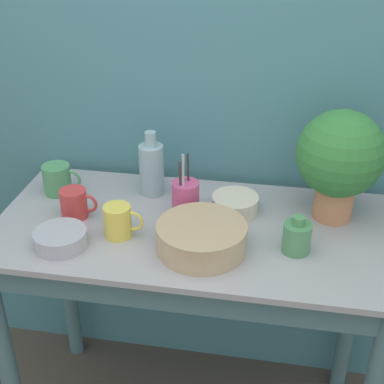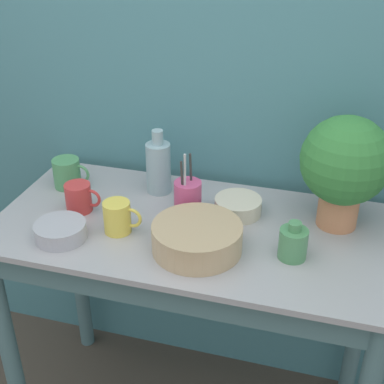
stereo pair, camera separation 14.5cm
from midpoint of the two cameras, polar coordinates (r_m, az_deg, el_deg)
wall_back at (r=1.86m, az=5.38°, el=10.23°), size 6.00×0.05×2.40m
counter_table at (r=1.77m, az=2.17°, el=-9.48°), size 1.24×0.61×0.90m
potted_plant at (r=1.66m, az=18.43°, el=2.75°), size 0.27×0.27×0.36m
bowl_wash_large at (r=1.54m, az=3.24°, el=-4.96°), size 0.26×0.26×0.08m
bottle_tall at (r=1.82m, az=-1.32°, el=2.69°), size 0.08×0.08×0.23m
bottle_short at (r=1.55m, az=13.40°, el=-5.38°), size 0.08×0.08×0.12m
mug_green at (r=1.90m, az=-11.03°, el=1.94°), size 0.13×0.09×0.10m
mug_red at (r=1.75m, az=-9.64°, el=-0.65°), size 0.12×0.08×0.10m
mug_yellow at (r=1.62m, az=-5.38°, el=-2.75°), size 0.12×0.08×0.10m
bowl_small_steel at (r=1.63m, az=-11.39°, el=-4.16°), size 0.16×0.16×0.05m
bowl_small_cream at (r=1.73m, az=7.32°, el=-1.57°), size 0.15×0.15×0.05m
utensil_cup at (r=1.70m, az=1.98°, el=-0.68°), size 0.09×0.09×0.22m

